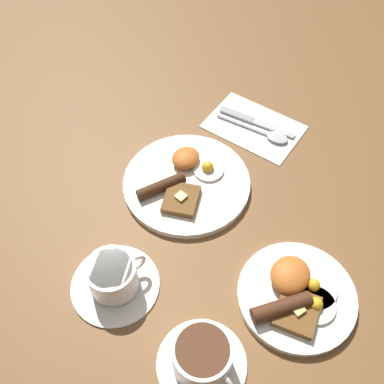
% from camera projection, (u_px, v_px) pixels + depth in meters
% --- Properties ---
extents(ground_plane, '(3.00, 3.00, 0.00)m').
position_uv_depth(ground_plane, '(187.00, 185.00, 0.97)').
color(ground_plane, brown).
extents(breakfast_plate_near, '(0.27, 0.27, 0.04)m').
position_uv_depth(breakfast_plate_near, '(186.00, 182.00, 0.96)').
color(breakfast_plate_near, white).
rests_on(breakfast_plate_near, ground_plane).
extents(breakfast_plate_far, '(0.22, 0.22, 0.05)m').
position_uv_depth(breakfast_plate_far, '(296.00, 294.00, 0.80)').
color(breakfast_plate_far, white).
rests_on(breakfast_plate_far, ground_plane).
extents(teacup_near, '(0.16, 0.16, 0.07)m').
position_uv_depth(teacup_near, '(114.00, 278.00, 0.81)').
color(teacup_near, white).
rests_on(teacup_near, ground_plane).
extents(teacup_far, '(0.15, 0.15, 0.08)m').
position_uv_depth(teacup_far, '(202.00, 358.00, 0.72)').
color(teacup_far, white).
rests_on(teacup_far, ground_plane).
extents(napkin, '(0.15, 0.22, 0.01)m').
position_uv_depth(napkin, '(254.00, 126.00, 1.07)').
color(napkin, white).
rests_on(napkin, ground_plane).
extents(knife, '(0.03, 0.19, 0.01)m').
position_uv_depth(knife, '(252.00, 120.00, 1.08)').
color(knife, silver).
rests_on(knife, napkin).
extents(spoon, '(0.04, 0.18, 0.01)m').
position_uv_depth(spoon, '(270.00, 135.00, 1.05)').
color(spoon, silver).
rests_on(spoon, napkin).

